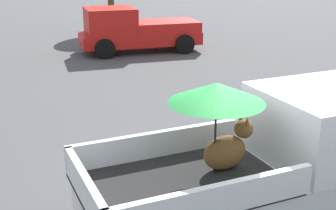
{
  "coord_description": "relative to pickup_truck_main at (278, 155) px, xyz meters",
  "views": [
    {
      "loc": [
        -3.16,
        -5.4,
        3.9
      ],
      "look_at": [
        -0.46,
        2.49,
        1.1
      ],
      "focal_mm": 49.05,
      "sensor_mm": 36.0,
      "label": 1
    }
  ],
  "objects": [
    {
      "name": "pickup_truck_main",
      "position": [
        0.0,
        0.0,
        0.0
      ],
      "size": [
        5.2,
        2.61,
        2.22
      ],
      "rotation": [
        0.0,
        0.0,
        0.09
      ],
      "color": "black",
      "rests_on": "ground"
    },
    {
      "name": "pickup_truck_red",
      "position": [
        1.11,
        12.49,
        -0.1
      ],
      "size": [
        4.86,
        2.3,
        1.8
      ],
      "rotation": [
        0.0,
        0.0,
        3.1
      ],
      "color": "black",
      "rests_on": "ground"
    }
  ]
}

